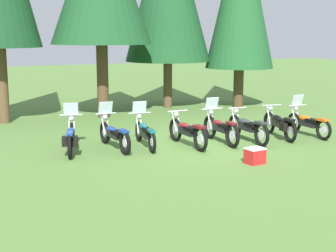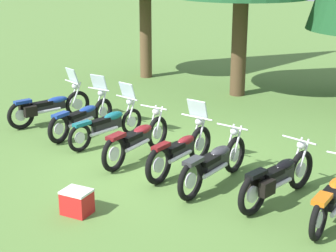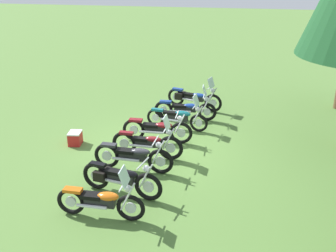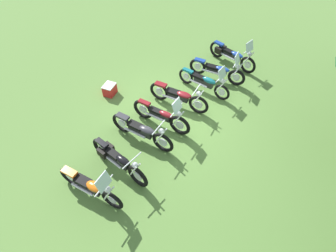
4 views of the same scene
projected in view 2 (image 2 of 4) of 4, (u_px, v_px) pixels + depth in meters
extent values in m
plane|color=#547A38|center=(158.00, 163.00, 11.47)|extent=(80.00, 80.00, 0.00)
torus|color=black|center=(78.00, 104.00, 14.54)|extent=(0.32, 0.73, 0.73)
cylinder|color=silver|center=(78.00, 104.00, 14.54)|extent=(0.13, 0.28, 0.28)
torus|color=black|center=(21.00, 115.00, 13.55)|extent=(0.32, 0.73, 0.73)
cylinder|color=silver|center=(21.00, 115.00, 13.55)|extent=(0.13, 0.28, 0.28)
cube|color=black|center=(50.00, 106.00, 14.02)|extent=(0.42, 0.83, 0.21)
ellipsoid|color=navy|center=(57.00, 100.00, 14.11)|extent=(0.40, 0.62, 0.17)
cube|color=black|center=(42.00, 104.00, 13.85)|extent=(0.37, 0.58, 0.10)
cube|color=navy|center=(23.00, 102.00, 13.49)|extent=(0.30, 0.47, 0.08)
cylinder|color=silver|center=(74.00, 93.00, 14.47)|extent=(0.14, 0.33, 0.65)
cylinder|color=silver|center=(76.00, 94.00, 14.36)|extent=(0.14, 0.33, 0.65)
cylinder|color=silver|center=(72.00, 82.00, 14.26)|extent=(0.66, 0.23, 0.04)
sphere|color=silver|center=(75.00, 86.00, 14.35)|extent=(0.21, 0.21, 0.17)
cylinder|color=silver|center=(46.00, 111.00, 13.84)|extent=(0.32, 0.80, 0.08)
cube|color=silver|center=(72.00, 75.00, 14.22)|extent=(0.47, 0.28, 0.39)
cube|color=black|center=(25.00, 109.00, 13.75)|extent=(0.23, 0.35, 0.26)
cube|color=black|center=(31.00, 111.00, 13.53)|extent=(0.23, 0.35, 0.26)
torus|color=black|center=(103.00, 112.00, 13.89)|extent=(0.14, 0.71, 0.71)
cylinder|color=silver|center=(103.00, 112.00, 13.89)|extent=(0.06, 0.27, 0.27)
torus|color=black|center=(59.00, 129.00, 12.56)|extent=(0.14, 0.71, 0.71)
cylinder|color=silver|center=(59.00, 129.00, 12.56)|extent=(0.06, 0.27, 0.27)
cube|color=black|center=(82.00, 116.00, 13.20)|extent=(0.23, 0.83, 0.20)
ellipsoid|color=navy|center=(88.00, 109.00, 13.34)|extent=(0.27, 0.59, 0.16)
cube|color=black|center=(76.00, 115.00, 12.98)|extent=(0.25, 0.55, 0.10)
cube|color=navy|center=(60.00, 115.00, 12.52)|extent=(0.20, 0.45, 0.08)
cylinder|color=silver|center=(99.00, 101.00, 13.79)|extent=(0.05, 0.34, 0.65)
cylinder|color=silver|center=(103.00, 102.00, 13.72)|extent=(0.05, 0.34, 0.65)
cylinder|color=silver|center=(99.00, 89.00, 13.58)|extent=(0.67, 0.06, 0.04)
sphere|color=silver|center=(101.00, 93.00, 13.69)|extent=(0.17, 0.17, 0.17)
cylinder|color=silver|center=(81.00, 122.00, 13.01)|extent=(0.10, 0.82, 0.08)
cube|color=silver|center=(99.00, 82.00, 13.54)|extent=(0.44, 0.17, 0.39)
torus|color=black|center=(132.00, 122.00, 13.18)|extent=(0.19, 0.66, 0.66)
cylinder|color=silver|center=(132.00, 122.00, 13.18)|extent=(0.09, 0.26, 0.25)
torus|color=black|center=(80.00, 138.00, 12.03)|extent=(0.19, 0.66, 0.66)
cylinder|color=silver|center=(80.00, 138.00, 12.03)|extent=(0.09, 0.26, 0.25)
cube|color=black|center=(107.00, 125.00, 12.57)|extent=(0.29, 0.82, 0.26)
ellipsoid|color=#14606B|center=(114.00, 116.00, 12.68)|extent=(0.30, 0.60, 0.21)
cube|color=black|center=(99.00, 121.00, 12.37)|extent=(0.28, 0.56, 0.10)
cube|color=#14606B|center=(82.00, 124.00, 11.99)|extent=(0.22, 0.46, 0.08)
cylinder|color=silver|center=(128.00, 110.00, 13.08)|extent=(0.09, 0.34, 0.65)
cylinder|color=silver|center=(131.00, 111.00, 13.00)|extent=(0.09, 0.34, 0.65)
cylinder|color=silver|center=(127.00, 98.00, 12.88)|extent=(0.72, 0.14, 0.04)
sphere|color=silver|center=(130.00, 102.00, 12.98)|extent=(0.19, 0.19, 0.17)
cylinder|color=silver|center=(104.00, 131.00, 12.41)|extent=(0.20, 0.81, 0.08)
cube|color=silver|center=(127.00, 90.00, 12.84)|extent=(0.46, 0.22, 0.39)
torus|color=black|center=(157.00, 133.00, 12.22)|extent=(0.12, 0.76, 0.76)
cylinder|color=silver|center=(157.00, 133.00, 12.22)|extent=(0.05, 0.29, 0.29)
torus|color=black|center=(114.00, 154.00, 10.94)|extent=(0.12, 0.76, 0.76)
cylinder|color=silver|center=(114.00, 154.00, 10.94)|extent=(0.05, 0.29, 0.29)
cube|color=black|center=(137.00, 138.00, 11.55)|extent=(0.24, 0.79, 0.23)
ellipsoid|color=maroon|center=(143.00, 130.00, 11.68)|extent=(0.30, 0.57, 0.18)
cube|color=black|center=(131.00, 136.00, 11.34)|extent=(0.28, 0.53, 0.10)
cube|color=maroon|center=(116.00, 136.00, 10.89)|extent=(0.22, 0.44, 0.08)
cylinder|color=silver|center=(153.00, 120.00, 12.12)|extent=(0.05, 0.34, 0.65)
cylinder|color=silver|center=(159.00, 122.00, 12.03)|extent=(0.05, 0.34, 0.65)
cylinder|color=silver|center=(154.00, 107.00, 11.91)|extent=(0.70, 0.05, 0.04)
sphere|color=silver|center=(156.00, 112.00, 12.02)|extent=(0.17, 0.17, 0.17)
cylinder|color=silver|center=(138.00, 145.00, 11.36)|extent=(0.09, 0.79, 0.08)
torus|color=black|center=(200.00, 144.00, 11.47)|extent=(0.16, 0.78, 0.78)
cylinder|color=silver|center=(200.00, 144.00, 11.47)|extent=(0.06, 0.30, 0.30)
torus|color=black|center=(159.00, 165.00, 10.34)|extent=(0.16, 0.78, 0.78)
cylinder|color=silver|center=(159.00, 165.00, 10.34)|extent=(0.06, 0.30, 0.30)
cube|color=black|center=(180.00, 149.00, 10.87)|extent=(0.21, 0.73, 0.22)
ellipsoid|color=maroon|center=(186.00, 140.00, 10.99)|extent=(0.25, 0.53, 0.17)
cube|color=black|center=(175.00, 147.00, 10.69)|extent=(0.23, 0.49, 0.10)
cube|color=maroon|center=(161.00, 146.00, 10.29)|extent=(0.18, 0.45, 0.08)
cylinder|color=silver|center=(196.00, 131.00, 11.37)|extent=(0.06, 0.34, 0.65)
cylinder|color=silver|center=(201.00, 132.00, 11.29)|extent=(0.06, 0.34, 0.65)
cylinder|color=silver|center=(197.00, 117.00, 11.16)|extent=(0.76, 0.07, 0.04)
sphere|color=silver|center=(199.00, 122.00, 11.27)|extent=(0.18, 0.18, 0.17)
cylinder|color=silver|center=(180.00, 157.00, 10.71)|extent=(0.11, 0.73, 0.08)
cube|color=silver|center=(197.00, 109.00, 11.12)|extent=(0.45, 0.17, 0.39)
torus|color=black|center=(235.00, 155.00, 10.89)|extent=(0.15, 0.76, 0.76)
cylinder|color=silver|center=(235.00, 155.00, 10.89)|extent=(0.06, 0.29, 0.29)
torus|color=black|center=(191.00, 181.00, 9.66)|extent=(0.15, 0.76, 0.76)
cylinder|color=silver|center=(191.00, 181.00, 9.66)|extent=(0.06, 0.29, 0.29)
cube|color=black|center=(214.00, 162.00, 10.25)|extent=(0.26, 0.81, 0.23)
ellipsoid|color=#2D2D33|center=(220.00, 151.00, 10.37)|extent=(0.31, 0.58, 0.18)
cube|color=black|center=(208.00, 160.00, 10.04)|extent=(0.29, 0.54, 0.10)
cube|color=#2D2D33|center=(193.00, 161.00, 9.61)|extent=(0.23, 0.45, 0.08)
cylinder|color=silver|center=(230.00, 141.00, 10.80)|extent=(0.06, 0.34, 0.65)
cylinder|color=silver|center=(237.00, 143.00, 10.71)|extent=(0.06, 0.34, 0.65)
cylinder|color=silver|center=(232.00, 127.00, 10.59)|extent=(0.70, 0.07, 0.04)
sphere|color=silver|center=(234.00, 131.00, 10.70)|extent=(0.18, 0.18, 0.17)
cylinder|color=silver|center=(215.00, 170.00, 10.06)|extent=(0.12, 0.80, 0.08)
torus|color=black|center=(301.00, 170.00, 10.13)|extent=(0.26, 0.77, 0.77)
cylinder|color=silver|center=(301.00, 170.00, 10.13)|extent=(0.11, 0.30, 0.29)
torus|color=black|center=(253.00, 194.00, 9.11)|extent=(0.26, 0.77, 0.77)
cylinder|color=silver|center=(253.00, 194.00, 9.11)|extent=(0.11, 0.30, 0.29)
cube|color=black|center=(278.00, 176.00, 9.58)|extent=(0.33, 0.77, 0.25)
ellipsoid|color=black|center=(285.00, 165.00, 9.68)|extent=(0.34, 0.57, 0.19)
cube|color=black|center=(272.00, 173.00, 9.41)|extent=(0.31, 0.53, 0.10)
cube|color=black|center=(257.00, 174.00, 9.05)|extent=(0.26, 0.47, 0.08)
cylinder|color=silver|center=(297.00, 155.00, 10.04)|extent=(0.11, 0.34, 0.65)
cylinder|color=silver|center=(303.00, 157.00, 9.95)|extent=(0.11, 0.34, 0.65)
cylinder|color=silver|center=(299.00, 140.00, 9.84)|extent=(0.70, 0.18, 0.04)
sphere|color=silver|center=(301.00, 145.00, 9.93)|extent=(0.20, 0.20, 0.17)
cylinder|color=silver|center=(278.00, 185.00, 9.42)|extent=(0.23, 0.75, 0.08)
cube|color=black|center=(253.00, 183.00, 9.31)|extent=(0.20, 0.34, 0.26)
cube|color=black|center=(267.00, 188.00, 9.11)|extent=(0.20, 0.34, 0.26)
torus|color=black|center=(319.00, 220.00, 8.32)|extent=(0.11, 0.69, 0.69)
cylinder|color=silver|center=(319.00, 220.00, 8.32)|extent=(0.05, 0.27, 0.26)
cube|color=black|center=(334.00, 196.00, 8.87)|extent=(0.24, 0.73, 0.24)
cube|color=black|center=(331.00, 194.00, 8.68)|extent=(0.27, 0.49, 0.10)
cube|color=#D16014|center=(322.00, 199.00, 8.29)|extent=(0.21, 0.44, 0.08)
cylinder|color=brown|center=(146.00, 36.00, 18.90)|extent=(0.42, 0.42, 2.92)
cylinder|color=#4C3823|center=(239.00, 47.00, 16.47)|extent=(0.47, 0.47, 3.01)
cube|color=red|center=(77.00, 203.00, 9.21)|extent=(0.52, 0.44, 0.40)
cube|color=silver|center=(76.00, 191.00, 9.14)|extent=(0.53, 0.45, 0.04)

